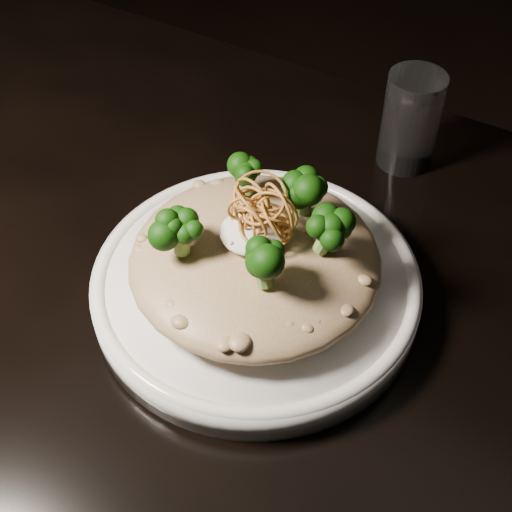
% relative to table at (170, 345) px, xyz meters
% --- Properties ---
extents(table, '(1.10, 0.80, 0.75)m').
position_rel_table_xyz_m(table, '(0.00, 0.00, 0.00)').
color(table, black).
rests_on(table, ground).
extents(plate, '(0.29, 0.29, 0.03)m').
position_rel_table_xyz_m(plate, '(0.08, 0.04, 0.10)').
color(plate, white).
rests_on(plate, table).
extents(risotto, '(0.22, 0.22, 0.05)m').
position_rel_table_xyz_m(risotto, '(0.08, 0.03, 0.14)').
color(risotto, brown).
rests_on(risotto, plate).
extents(broccoli, '(0.13, 0.13, 0.05)m').
position_rel_table_xyz_m(broccoli, '(0.08, 0.04, 0.18)').
color(broccoli, black).
rests_on(broccoli, risotto).
extents(cheese, '(0.05, 0.05, 0.02)m').
position_rel_table_xyz_m(cheese, '(0.08, 0.03, 0.17)').
color(cheese, silver).
rests_on(cheese, risotto).
extents(shallots, '(0.06, 0.06, 0.04)m').
position_rel_table_xyz_m(shallots, '(0.08, 0.04, 0.19)').
color(shallots, brown).
rests_on(shallots, cheese).
extents(drinking_glass, '(0.07, 0.07, 0.11)m').
position_rel_table_xyz_m(drinking_glass, '(0.12, 0.29, 0.14)').
color(drinking_glass, silver).
rests_on(drinking_glass, table).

